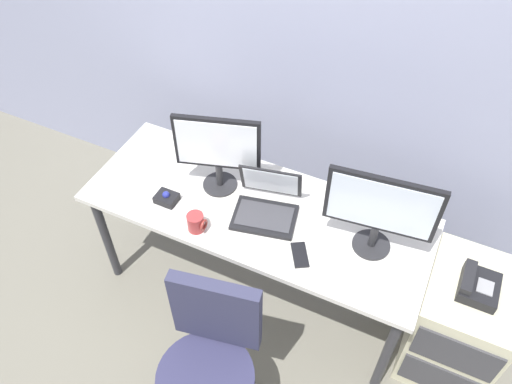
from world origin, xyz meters
The scene contains 13 objects.
ground_plane centered at (0.00, 0.00, 0.00)m, with size 8.00×8.00×0.00m, color #6D695C.
back_wall centered at (0.00, 0.68, 1.40)m, with size 6.00×0.10×2.80m, color #9296B3.
desk centered at (0.00, 0.00, 0.65)m, with size 1.77×0.66×0.73m.
file_cabinet centered at (1.10, 0.05, 0.33)m, with size 0.42×0.53×0.66m.
desk_phone centered at (1.09, 0.04, 0.69)m, with size 0.17×0.20×0.09m.
office_chair centered at (0.11, -0.73, 0.41)m, with size 0.52×0.52×0.92m.
monitor_main centered at (0.59, 0.02, 1.00)m, with size 0.50×0.18×0.45m.
monitor_side centered at (-0.24, 0.06, 0.99)m, with size 0.42×0.18×0.45m.
keyboard centered at (0.63, -0.22, 0.74)m, with size 0.42×0.17×0.03m.
laptop centered at (0.06, 0.01, 0.78)m, with size 0.36×0.35×0.23m.
trackball_mouse centered at (-0.43, -0.15, 0.75)m, with size 0.11×0.09×0.07m.
coffee_mug centered at (-0.20, -0.24, 0.78)m, with size 0.09×0.08×0.10m.
cell_phone centered at (0.31, -0.18, 0.74)m, with size 0.07×0.14×0.01m, color black.
Camera 1 is at (0.73, -1.54, 2.69)m, focal length 36.01 mm.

